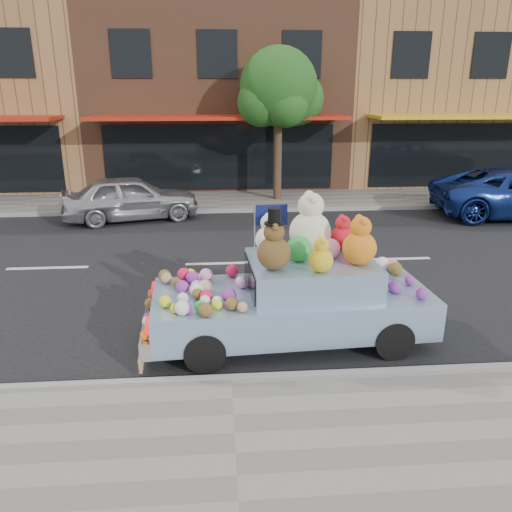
{
  "coord_description": "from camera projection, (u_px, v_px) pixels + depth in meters",
  "views": [
    {
      "loc": [
        -0.13,
        -10.93,
        3.85
      ],
      "look_at": [
        0.48,
        -3.21,
        1.25
      ],
      "focal_mm": 35.0,
      "sensor_mm": 36.0,
      "label": 1
    }
  ],
  "objects": [
    {
      "name": "ground",
      "position": [
        225.0,
        264.0,
        11.56
      ],
      "size": [
        120.0,
        120.0,
        0.0
      ],
      "primitive_type": "plane",
      "color": "black",
      "rests_on": "ground"
    },
    {
      "name": "near_sidewalk",
      "position": [
        236.0,
        457.0,
        5.4
      ],
      "size": [
        60.0,
        3.0,
        0.12
      ],
      "primitive_type": "cube",
      "color": "gray",
      "rests_on": "ground"
    },
    {
      "name": "far_sidewalk",
      "position": [
        221.0,
        201.0,
        17.68
      ],
      "size": [
        60.0,
        3.0,
        0.12
      ],
      "primitive_type": "cube",
      "color": "gray",
      "rests_on": "ground"
    },
    {
      "name": "near_kerb",
      "position": [
        231.0,
        380.0,
        6.82
      ],
      "size": [
        60.0,
        0.12,
        0.13
      ],
      "primitive_type": "cube",
      "color": "gray",
      "rests_on": "ground"
    },
    {
      "name": "far_kerb",
      "position": [
        222.0,
        211.0,
        16.27
      ],
      "size": [
        60.0,
        0.12,
        0.13
      ],
      "primitive_type": "cube",
      "color": "gray",
      "rests_on": "ground"
    },
    {
      "name": "storefront_mid",
      "position": [
        218.0,
        94.0,
        21.71
      ],
      "size": [
        10.0,
        9.8,
        7.3
      ],
      "color": "brown",
      "rests_on": "ground"
    },
    {
      "name": "storefront_right",
      "position": [
        440.0,
        93.0,
        22.46
      ],
      "size": [
        10.0,
        9.8,
        7.3
      ],
      "color": "#97683F",
      "rests_on": "ground"
    },
    {
      "name": "street_tree",
      "position": [
        279.0,
        94.0,
        16.72
      ],
      "size": [
        3.0,
        2.7,
        5.22
      ],
      "color": "#38281C",
      "rests_on": "ground"
    },
    {
      "name": "car_silver",
      "position": [
        131.0,
        198.0,
        15.21
      ],
      "size": [
        4.32,
        2.56,
        1.38
      ],
      "primitive_type": "imported",
      "rotation": [
        0.0,
        0.0,
        1.81
      ],
      "color": "#ABACB0",
      "rests_on": "ground"
    },
    {
      "name": "art_car",
      "position": [
        293.0,
        292.0,
        7.84
      ],
      "size": [
        4.57,
        1.98,
        2.33
      ],
      "rotation": [
        0.0,
        0.0,
        0.05
      ],
      "color": "black",
      "rests_on": "ground"
    }
  ]
}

